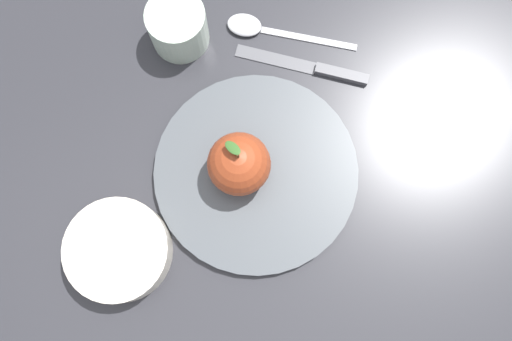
% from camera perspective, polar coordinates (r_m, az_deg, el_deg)
% --- Properties ---
extents(ground_plane, '(2.40, 2.40, 0.00)m').
position_cam_1_polar(ground_plane, '(0.72, 1.68, 0.06)').
color(ground_plane, '#2D2D33').
extents(dinner_plate, '(0.27, 0.27, 0.01)m').
position_cam_1_polar(dinner_plate, '(0.71, 0.00, -0.20)').
color(dinner_plate, '#4C5156').
rests_on(dinner_plate, ground_plane).
extents(apple, '(0.08, 0.08, 0.09)m').
position_cam_1_polar(apple, '(0.67, -1.79, 0.67)').
color(apple, '#9E3D1E').
rests_on(apple, dinner_plate).
extents(side_bowl, '(0.13, 0.13, 0.04)m').
position_cam_1_polar(side_bowl, '(0.70, -14.25, -8.10)').
color(side_bowl, silver).
rests_on(side_bowl, ground_plane).
extents(cup, '(0.08, 0.08, 0.07)m').
position_cam_1_polar(cup, '(0.76, -8.21, 14.79)').
color(cup, '#B2C6B2').
rests_on(cup, ground_plane).
extents(knife, '(0.15, 0.13, 0.01)m').
position_cam_1_polar(knife, '(0.76, 6.10, 10.63)').
color(knife, '#59595E').
rests_on(knife, ground_plane).
extents(spoon, '(0.15, 0.14, 0.01)m').
position_cam_1_polar(spoon, '(0.78, 0.39, 14.67)').
color(spoon, silver).
rests_on(spoon, ground_plane).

